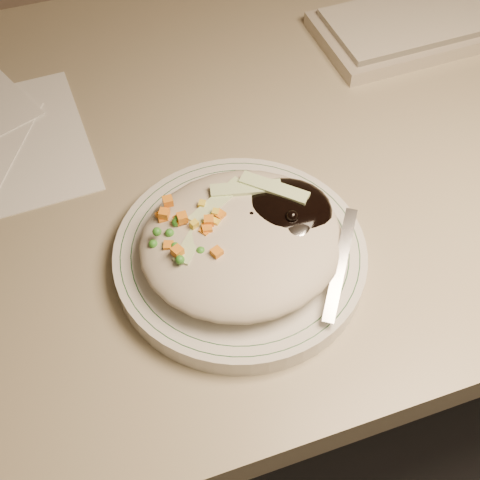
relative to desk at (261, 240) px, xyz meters
name	(u,v)px	position (x,y,z in m)	size (l,w,h in m)	color
desk	(261,240)	(0.00, 0.00, 0.00)	(1.40, 0.70, 0.74)	gray
plate	(240,256)	(-0.09, -0.16, 0.21)	(0.24, 0.24, 0.02)	silver
plate_rim	(240,250)	(-0.09, -0.16, 0.22)	(0.23, 0.23, 0.00)	#144723
meal	(245,236)	(-0.08, -0.16, 0.24)	(0.21, 0.19, 0.05)	#B1A690
keyboard	(460,14)	(0.32, 0.12, 0.21)	(0.39, 0.15, 0.03)	#AA9F8C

